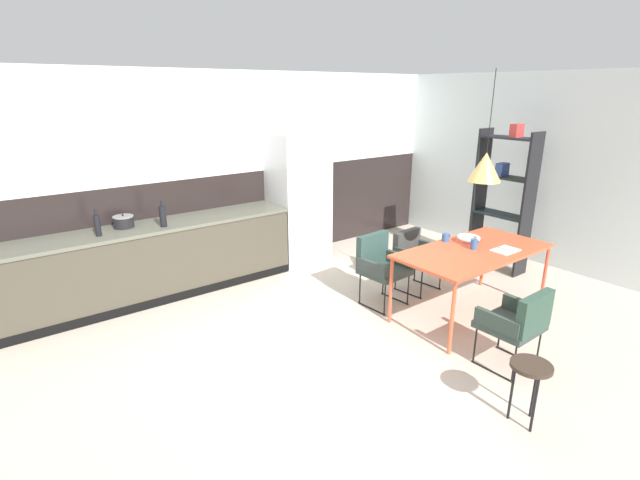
{
  "coord_description": "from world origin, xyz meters",
  "views": [
    {
      "loc": [
        -2.97,
        -2.77,
        2.37
      ],
      "look_at": [
        -0.23,
        0.85,
        0.89
      ],
      "focal_mm": 25.95,
      "sensor_mm": 36.0,
      "label": 1
    }
  ],
  "objects_px": {
    "open_book": "(505,250)",
    "armchair_facing_counter": "(380,261)",
    "mug_white_ceramic": "(474,244)",
    "refrigerator_column": "(299,198)",
    "open_shelf_unit": "(502,197)",
    "pendant_lamp_over_table_near": "(485,167)",
    "bottle_wine_green": "(97,225)",
    "armchair_head_of_table": "(519,319)",
    "bottle_spice_small": "(163,216)",
    "cooking_pot": "(124,222)",
    "mug_glass_clear": "(446,237)",
    "fruit_bowl": "(469,238)",
    "dining_table": "(473,253)",
    "side_stool": "(531,371)",
    "armchair_near_window": "(415,252)"
  },
  "relations": [
    {
      "from": "open_book",
      "to": "armchair_facing_counter",
      "type": "bearing_deg",
      "value": 127.43
    },
    {
      "from": "mug_white_ceramic",
      "to": "refrigerator_column",
      "type": "bearing_deg",
      "value": 100.96
    },
    {
      "from": "open_shelf_unit",
      "to": "pendant_lamp_over_table_near",
      "type": "bearing_deg",
      "value": -65.83
    },
    {
      "from": "refrigerator_column",
      "to": "open_book",
      "type": "bearing_deg",
      "value": -75.68
    },
    {
      "from": "mug_white_ceramic",
      "to": "pendant_lamp_over_table_near",
      "type": "xyz_separation_m",
      "value": [
        -0.01,
        -0.04,
        0.82
      ]
    },
    {
      "from": "refrigerator_column",
      "to": "bottle_wine_green",
      "type": "bearing_deg",
      "value": -178.29
    },
    {
      "from": "armchair_head_of_table",
      "to": "bottle_spice_small",
      "type": "relative_size",
      "value": 2.43
    },
    {
      "from": "open_shelf_unit",
      "to": "cooking_pot",
      "type": "bearing_deg",
      "value": -114.73
    },
    {
      "from": "open_book",
      "to": "bottle_wine_green",
      "type": "height_order",
      "value": "bottle_wine_green"
    },
    {
      "from": "mug_glass_clear",
      "to": "bottle_wine_green",
      "type": "xyz_separation_m",
      "value": [
        -3.12,
        2.13,
        0.2
      ]
    },
    {
      "from": "armchair_facing_counter",
      "to": "refrigerator_column",
      "type": "bearing_deg",
      "value": -96.43
    },
    {
      "from": "fruit_bowl",
      "to": "mug_white_ceramic",
      "type": "bearing_deg",
      "value": -130.16
    },
    {
      "from": "armchair_head_of_table",
      "to": "bottle_spice_small",
      "type": "distance_m",
      "value": 3.84
    },
    {
      "from": "dining_table",
      "to": "bottle_wine_green",
      "type": "xyz_separation_m",
      "value": [
        -3.13,
        2.49,
        0.29
      ]
    },
    {
      "from": "dining_table",
      "to": "pendant_lamp_over_table_near",
      "type": "relative_size",
      "value": 1.61
    },
    {
      "from": "armchair_facing_counter",
      "to": "fruit_bowl",
      "type": "distance_m",
      "value": 1.01
    },
    {
      "from": "armchair_facing_counter",
      "to": "side_stool",
      "type": "distance_m",
      "value": 2.22
    },
    {
      "from": "armchair_facing_counter",
      "to": "fruit_bowl",
      "type": "relative_size",
      "value": 3.2
    },
    {
      "from": "mug_glass_clear",
      "to": "cooking_pot",
      "type": "relative_size",
      "value": 0.54
    },
    {
      "from": "open_book",
      "to": "side_stool",
      "type": "distance_m",
      "value": 1.79
    },
    {
      "from": "mug_white_ceramic",
      "to": "mug_glass_clear",
      "type": "distance_m",
      "value": 0.35
    },
    {
      "from": "armchair_facing_counter",
      "to": "armchair_head_of_table",
      "type": "height_order",
      "value": "armchair_facing_counter"
    },
    {
      "from": "fruit_bowl",
      "to": "bottle_spice_small",
      "type": "bearing_deg",
      "value": 139.64
    },
    {
      "from": "open_book",
      "to": "pendant_lamp_over_table_near",
      "type": "height_order",
      "value": "pendant_lamp_over_table_near"
    },
    {
      "from": "bottle_spice_small",
      "to": "open_book",
      "type": "bearing_deg",
      "value": -44.48
    },
    {
      "from": "bottle_spice_small",
      "to": "bottle_wine_green",
      "type": "height_order",
      "value": "bottle_spice_small"
    },
    {
      "from": "armchair_head_of_table",
      "to": "fruit_bowl",
      "type": "relative_size",
      "value": 3.0
    },
    {
      "from": "mug_white_ceramic",
      "to": "pendant_lamp_over_table_near",
      "type": "relative_size",
      "value": 0.11
    },
    {
      "from": "mug_glass_clear",
      "to": "bottle_wine_green",
      "type": "height_order",
      "value": "bottle_wine_green"
    },
    {
      "from": "dining_table",
      "to": "pendant_lamp_over_table_near",
      "type": "xyz_separation_m",
      "value": [
        0.0,
        -0.03,
        0.92
      ]
    },
    {
      "from": "open_book",
      "to": "bottle_spice_small",
      "type": "height_order",
      "value": "bottle_spice_small"
    },
    {
      "from": "side_stool",
      "to": "pendant_lamp_over_table_near",
      "type": "relative_size",
      "value": 0.47
    },
    {
      "from": "armchair_head_of_table",
      "to": "bottle_wine_green",
      "type": "height_order",
      "value": "bottle_wine_green"
    },
    {
      "from": "mug_glass_clear",
      "to": "side_stool",
      "type": "height_order",
      "value": "mug_glass_clear"
    },
    {
      "from": "armchair_facing_counter",
      "to": "side_stool",
      "type": "height_order",
      "value": "armchair_facing_counter"
    },
    {
      "from": "armchair_near_window",
      "to": "pendant_lamp_over_table_near",
      "type": "bearing_deg",
      "value": 80.15
    },
    {
      "from": "refrigerator_column",
      "to": "mug_glass_clear",
      "type": "xyz_separation_m",
      "value": [
        0.47,
        -2.21,
        -0.11
      ]
    },
    {
      "from": "dining_table",
      "to": "bottle_spice_small",
      "type": "relative_size",
      "value": 5.51
    },
    {
      "from": "armchair_facing_counter",
      "to": "pendant_lamp_over_table_near",
      "type": "bearing_deg",
      "value": 120.36
    },
    {
      "from": "armchair_facing_counter",
      "to": "open_book",
      "type": "distance_m",
      "value": 1.34
    },
    {
      "from": "dining_table",
      "to": "armchair_near_window",
      "type": "xyz_separation_m",
      "value": [
        0.06,
        0.86,
        -0.24
      ]
    },
    {
      "from": "bottle_spice_small",
      "to": "side_stool",
      "type": "relative_size",
      "value": 0.63
    },
    {
      "from": "refrigerator_column",
      "to": "bottle_wine_green",
      "type": "xyz_separation_m",
      "value": [
        -2.65,
        -0.08,
        0.09
      ]
    },
    {
      "from": "open_book",
      "to": "bottle_spice_small",
      "type": "xyz_separation_m",
      "value": [
        -2.69,
        2.64,
        0.24
      ]
    },
    {
      "from": "armchair_near_window",
      "to": "side_stool",
      "type": "bearing_deg",
      "value": 55.17
    },
    {
      "from": "armchair_near_window",
      "to": "pendant_lamp_over_table_near",
      "type": "xyz_separation_m",
      "value": [
        -0.06,
        -0.88,
        1.17
      ]
    },
    {
      "from": "refrigerator_column",
      "to": "mug_glass_clear",
      "type": "bearing_deg",
      "value": -77.98
    },
    {
      "from": "refrigerator_column",
      "to": "open_book",
      "type": "relative_size",
      "value": 6.41
    },
    {
      "from": "dining_table",
      "to": "bottle_spice_small",
      "type": "xyz_separation_m",
      "value": [
        -2.46,
        2.42,
        0.3
      ]
    },
    {
      "from": "bottle_spice_small",
      "to": "pendant_lamp_over_table_near",
      "type": "bearing_deg",
      "value": -44.81
    }
  ]
}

